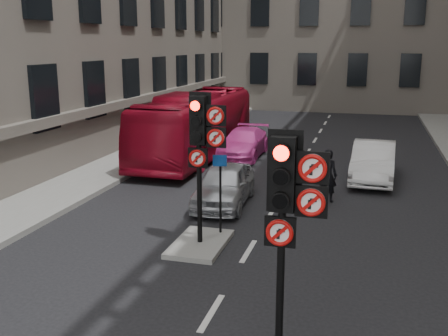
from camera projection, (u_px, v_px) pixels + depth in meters
The scene contains 11 objects.
pavement_left at pixel (111, 165), 20.75m from camera, with size 3.00×50.00×0.16m, color gray.
centre_island at pixel (200, 244), 12.63m from camera, with size 1.20×2.00×0.12m, color gray.
signal_near at pixel (288, 199), 7.59m from camera, with size 0.91×0.40×3.58m.
signal_far at pixel (202, 136), 11.99m from camera, with size 0.91×0.40×3.58m.
car_silver at pixel (224, 184), 15.79m from camera, with size 1.47×3.65×1.24m, color #B6B9BF.
car_white at pixel (373, 162), 18.58m from camera, with size 1.44×4.12×1.36m, color silver.
car_pink at pixel (243, 143), 22.44m from camera, with size 1.67×4.12×1.19m, color #E042A7.
bus_red at pixel (197, 125), 22.25m from camera, with size 2.33×9.94×2.77m, color maroon.
motorcycle at pixel (245, 185), 16.41m from camera, with size 0.43×1.51×0.91m, color black.
motorcyclist at pixel (327, 175), 16.05m from camera, with size 0.60×0.39×1.65m, color black.
info_sign at pixel (220, 183), 12.93m from camera, with size 0.34×0.14×2.01m.
Camera 1 is at (2.53, -6.27, 4.79)m, focal length 42.00 mm.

